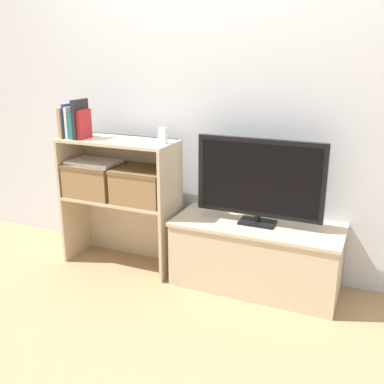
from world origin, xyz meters
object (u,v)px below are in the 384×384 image
at_px(book_crimson, 84,124).
at_px(storage_basket_right, 143,184).
at_px(tv, 259,180).
at_px(laptop, 94,162).
at_px(book_tan, 66,122).
at_px(baby_monitor, 163,136).
at_px(book_charcoal, 80,119).
at_px(book_navy, 69,121).
at_px(storage_basket_left, 95,178).
at_px(tv_stand, 256,255).
at_px(book_teal, 76,125).
at_px(book_ivory, 72,122).

bearing_deg(book_crimson, storage_basket_right, 7.11).
xyz_separation_m(tv, laptop, (-1.16, -0.06, 0.01)).
distance_m(book_tan, storage_basket_right, 0.67).
height_order(book_tan, baby_monitor, book_tan).
xyz_separation_m(book_tan, book_charcoal, (0.12, 0.00, 0.03)).
relative_size(book_navy, storage_basket_left, 0.64).
distance_m(storage_basket_right, laptop, 0.40).
bearing_deg(book_tan, book_crimson, 0.00).
bearing_deg(tv, tv_stand, 90.00).
distance_m(book_tan, book_navy, 0.03).
xyz_separation_m(tv_stand, baby_monitor, (-0.63, -0.05, 0.73)).
relative_size(baby_monitor, storage_basket_left, 0.36).
distance_m(tv, storage_basket_left, 1.16).
xyz_separation_m(tv_stand, book_teal, (-1.24, -0.11, 0.77)).
xyz_separation_m(baby_monitor, laptop, (-0.53, -0.02, -0.22)).
distance_m(tv_stand, storage_basket_right, 0.88).
bearing_deg(tv_stand, book_teal, -174.86).
relative_size(book_ivory, baby_monitor, 1.64).
relative_size(book_teal, storage_basket_right, 0.49).
distance_m(tv_stand, baby_monitor, 0.96).
bearing_deg(tv, storage_basket_right, -175.56).
bearing_deg(baby_monitor, book_charcoal, -173.60).
bearing_deg(book_charcoal, storage_basket_right, 6.63).
relative_size(book_ivory, book_teal, 1.20).
relative_size(book_teal, storage_basket_left, 0.49).
relative_size(tv, storage_basket_left, 2.20).
height_order(tv_stand, book_tan, book_tan).
height_order(book_tan, storage_basket_right, book_tan).
relative_size(tv_stand, book_tan, 5.16).
relative_size(book_tan, book_teal, 1.17).
xyz_separation_m(tv, book_charcoal, (-1.21, -0.11, 0.31)).
xyz_separation_m(book_ivory, book_teal, (0.03, 0.00, -0.02)).
distance_m(tv, book_navy, 1.34).
xyz_separation_m(book_navy, storage_basket_right, (0.52, 0.05, -0.40)).
distance_m(book_navy, storage_basket_left, 0.42).
height_order(tv_stand, storage_basket_left, storage_basket_left).
xyz_separation_m(book_tan, book_navy, (0.03, 0.00, 0.01)).
bearing_deg(book_ivory, baby_monitor, 5.71).
bearing_deg(laptop, storage_basket_right, 0.00).
distance_m(book_teal, laptop, 0.27).
bearing_deg(book_navy, tv_stand, 4.92).
relative_size(book_ivory, book_charcoal, 0.81).
bearing_deg(baby_monitor, book_navy, -174.47).
relative_size(tv_stand, storage_basket_right, 2.95).
bearing_deg(laptop, book_navy, -160.67).
bearing_deg(tv_stand, book_crimson, -174.57).
bearing_deg(baby_monitor, book_crimson, -173.27).
xyz_separation_m(book_tan, storage_basket_left, (0.17, 0.05, -0.38)).
bearing_deg(tv_stand, storage_basket_left, -176.94).
bearing_deg(baby_monitor, book_ivory, -174.29).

